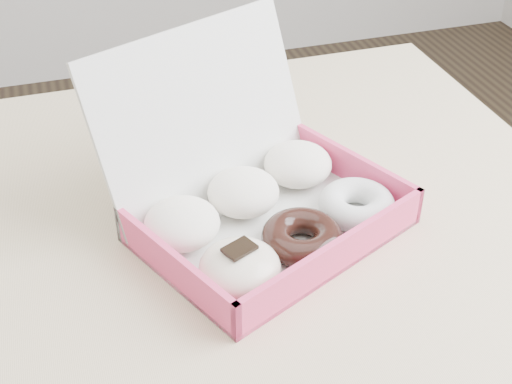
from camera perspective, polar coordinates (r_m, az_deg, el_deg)
name	(u,v)px	position (r m, az deg, el deg)	size (l,w,h in m)	color
table	(125,283)	(0.93, -10.41, -7.16)	(1.20, 0.80, 0.75)	tan
donut_box	(260,203)	(0.85, 0.29, -0.87)	(0.39, 0.38, 0.21)	silver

